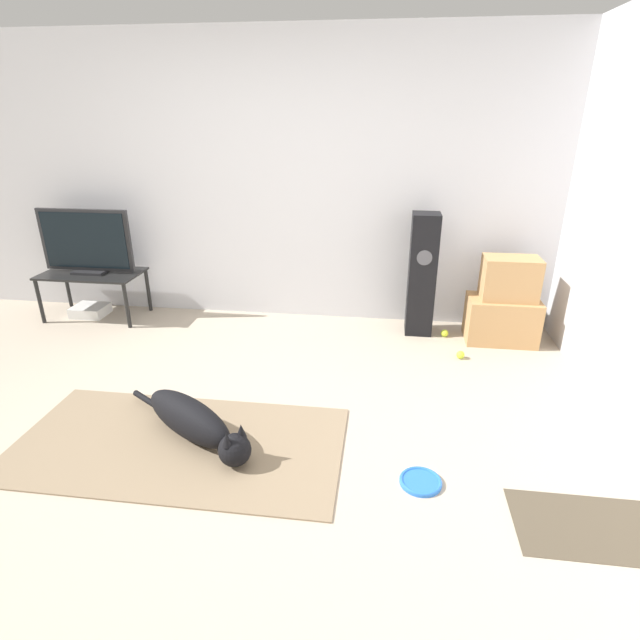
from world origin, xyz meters
TOP-DOWN VIEW (x-y plane):
  - ground_plane at (0.00, 0.00)m, footprint 12.00×12.00m
  - wall_back at (0.00, 2.10)m, footprint 8.00×0.06m
  - area_rug at (-0.14, -0.11)m, footprint 2.00×1.02m
  - dog at (-0.05, -0.05)m, footprint 0.99×0.69m
  - frisbee at (1.30, -0.26)m, footprint 0.23×0.23m
  - cardboard_box_lower at (2.09, 1.71)m, footprint 0.60×0.37m
  - cardboard_box_upper at (2.11, 1.71)m, footprint 0.46×0.28m
  - floor_speaker at (1.38, 1.80)m, footprint 0.24×0.24m
  - tv_stand at (-1.73, 1.76)m, footprint 0.93×0.50m
  - tv at (-1.73, 1.77)m, footprint 0.88×0.20m
  - tennis_ball_by_boxes at (1.62, 1.72)m, footprint 0.07×0.07m
  - tennis_ball_near_speaker at (1.71, 1.30)m, footprint 0.07×0.07m
  - game_console at (-1.83, 1.78)m, footprint 0.32×0.27m
  - door_mat at (2.09, -0.47)m, footprint 0.70×0.45m

SIDE VIEW (x-z plane):
  - ground_plane at x=0.00m, z-range 0.00..0.00m
  - door_mat at x=2.09m, z-range 0.00..0.01m
  - area_rug at x=-0.14m, z-range 0.00..0.01m
  - frisbee at x=1.30m, z-range 0.00..0.03m
  - tennis_ball_by_boxes at x=1.62m, z-range 0.00..0.07m
  - tennis_ball_near_speaker at x=1.71m, z-range 0.00..0.07m
  - game_console at x=-1.83m, z-range 0.00..0.10m
  - dog at x=-0.05m, z-range 0.01..0.26m
  - cardboard_box_lower at x=2.09m, z-range 0.00..0.39m
  - tv_stand at x=-1.73m, z-range 0.17..0.62m
  - floor_speaker at x=1.38m, z-range 0.00..1.09m
  - cardboard_box_upper at x=2.11m, z-range 0.39..0.76m
  - tv at x=-1.73m, z-range 0.45..1.05m
  - wall_back at x=0.00m, z-range 0.00..2.55m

